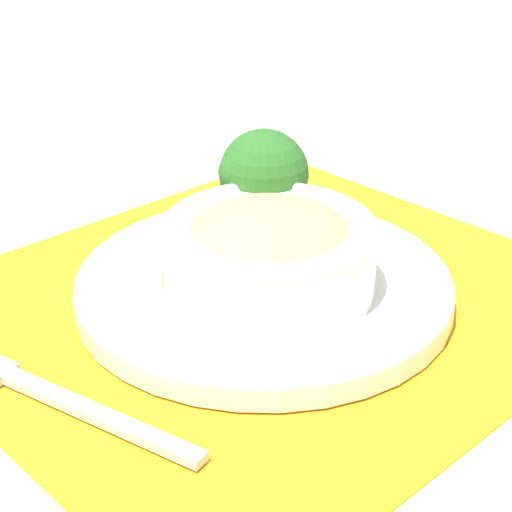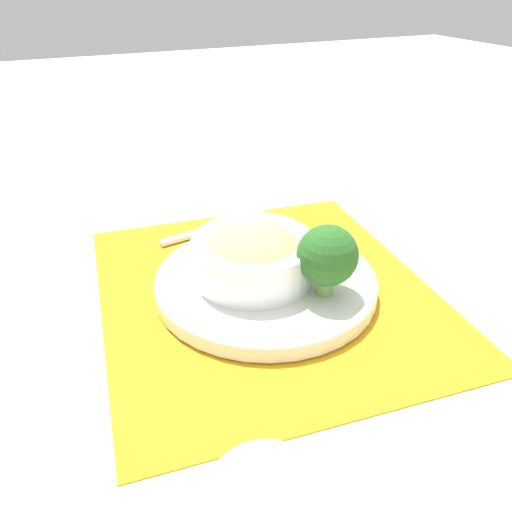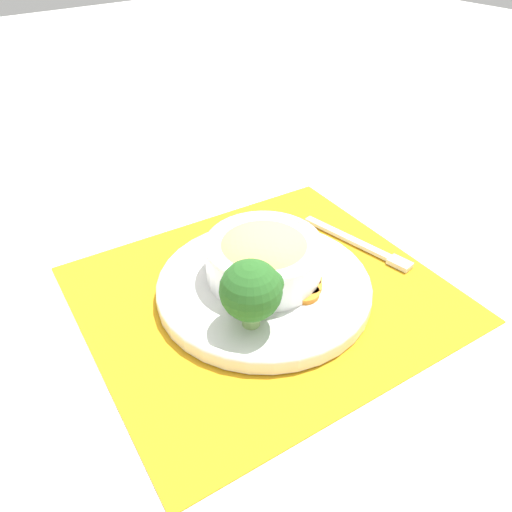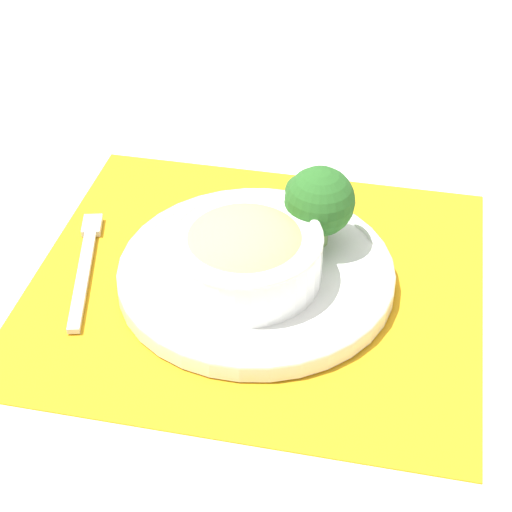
# 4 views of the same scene
# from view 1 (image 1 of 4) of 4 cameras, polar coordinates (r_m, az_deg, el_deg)

# --- Properties ---
(ground_plane) EXTENTS (4.00, 4.00, 0.00)m
(ground_plane) POSITION_cam_1_polar(r_m,az_deg,el_deg) (0.64, 0.51, -3.09)
(ground_plane) COLOR white
(placemat) EXTENTS (0.48, 0.44, 0.00)m
(placemat) POSITION_cam_1_polar(r_m,az_deg,el_deg) (0.64, 0.51, -2.93)
(placemat) COLOR orange
(placemat) RESTS_ON ground_plane
(plate) EXTENTS (0.28, 0.28, 0.02)m
(plate) POSITION_cam_1_polar(r_m,az_deg,el_deg) (0.63, 0.52, -1.89)
(plate) COLOR white
(plate) RESTS_ON placemat
(bowl) EXTENTS (0.15, 0.15, 0.06)m
(bowl) POSITION_cam_1_polar(r_m,az_deg,el_deg) (0.60, 0.87, 0.44)
(bowl) COLOR white
(bowl) RESTS_ON plate
(broccoli_floret) EXTENTS (0.07, 0.07, 0.09)m
(broccoli_floret) POSITION_cam_1_polar(r_m,az_deg,el_deg) (0.67, 0.48, 5.46)
(broccoli_floret) COLOR #84AD5B
(broccoli_floret) RESTS_ON plate
(carrot_slice_near) EXTENTS (0.04, 0.04, 0.01)m
(carrot_slice_near) POSITION_cam_1_polar(r_m,az_deg,el_deg) (0.64, -4.36, -0.65)
(carrot_slice_near) COLOR orange
(carrot_slice_near) RESTS_ON plate
(carrot_slice_middle) EXTENTS (0.04, 0.04, 0.01)m
(carrot_slice_middle) POSITION_cam_1_polar(r_m,az_deg,el_deg) (0.63, -4.60, -1.22)
(carrot_slice_middle) COLOR orange
(carrot_slice_middle) RESTS_ON plate
(carrot_slice_far) EXTENTS (0.04, 0.04, 0.01)m
(carrot_slice_far) POSITION_cam_1_polar(r_m,az_deg,el_deg) (0.62, -4.55, -1.81)
(carrot_slice_far) COLOR orange
(carrot_slice_far) RESTS_ON plate
(carrot_slice_extra) EXTENTS (0.04, 0.04, 0.01)m
(carrot_slice_extra) POSITION_cam_1_polar(r_m,az_deg,el_deg) (0.60, -4.20, -2.39)
(carrot_slice_extra) COLOR orange
(carrot_slice_extra) RESTS_ON plate
(fork) EXTENTS (0.04, 0.18, 0.01)m
(fork) POSITION_cam_1_polar(r_m,az_deg,el_deg) (0.54, -13.22, -9.10)
(fork) COLOR silver
(fork) RESTS_ON placemat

